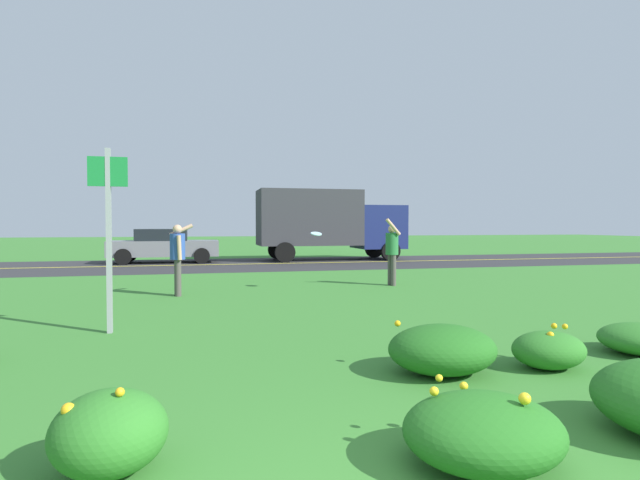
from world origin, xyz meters
TOP-DOWN VIEW (x-y plane):
  - ground_plane at (0.00, 9.47)m, footprint 120.00×120.00m
  - highway_strip at (0.00, 18.94)m, footprint 120.00×7.27m
  - highway_center_stripe at (0.00, 18.94)m, footprint 120.00×0.16m
  - daylily_clump_near_camera at (0.52, 1.15)m, footprint 1.10×0.97m
  - daylily_clump_mid_center at (1.24, 3.14)m, footprint 1.20×1.01m
  - daylily_clump_front_right at (-1.91, 1.63)m, footprint 0.74×0.76m
  - daylily_clump_front_left at (2.50, 3.03)m, footprint 0.84×0.69m
  - sign_post_near_path at (-2.66, 6.18)m, footprint 0.56×0.10m
  - person_thrower_blue_shirt at (-1.83, 10.04)m, footprint 0.55×0.53m
  - person_catcher_green_shirt at (3.67, 10.76)m, footprint 0.45×0.52m
  - frisbee_pale_blue at (1.48, 10.29)m, footprint 0.28×0.27m
  - car_gray_center_left at (-2.84, 20.58)m, footprint 4.50×2.00m
  - box_truck_navy at (4.41, 20.58)m, footprint 6.70×2.46m

SIDE VIEW (x-z plane):
  - ground_plane at x=0.00m, z-range 0.00..0.00m
  - highway_strip at x=0.00m, z-range 0.00..0.01m
  - highway_center_stripe at x=0.00m, z-range 0.01..0.01m
  - daylily_clump_front_left at x=2.50m, z-range -0.02..0.45m
  - daylily_clump_near_camera at x=0.52m, z-range -0.03..0.51m
  - daylily_clump_mid_center at x=1.24m, z-range -0.01..0.54m
  - daylily_clump_front_right at x=-1.91m, z-range -0.02..0.57m
  - car_gray_center_left at x=-2.84m, z-range 0.01..1.46m
  - person_catcher_green_shirt at x=3.67m, z-range 0.07..1.87m
  - person_thrower_blue_shirt at x=-1.83m, z-range 0.15..1.81m
  - frisbee_pale_blue at x=1.48m, z-range 1.35..1.46m
  - sign_post_near_path at x=-2.66m, z-range 0.29..3.05m
  - box_truck_navy at x=4.41m, z-range 0.20..3.40m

